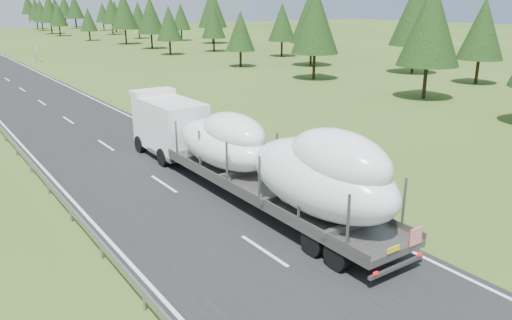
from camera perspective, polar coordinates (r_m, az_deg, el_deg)
highway_sign at (r=86.99m, az=-23.87°, el=11.35°), size 0.08×0.90×2.60m
tree_line_right at (r=115.05m, az=-9.94°, el=16.32°), size 27.56×282.95×12.65m
boat_truck at (r=23.51m, az=-0.73°, el=0.99°), size 3.39×20.65×4.67m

